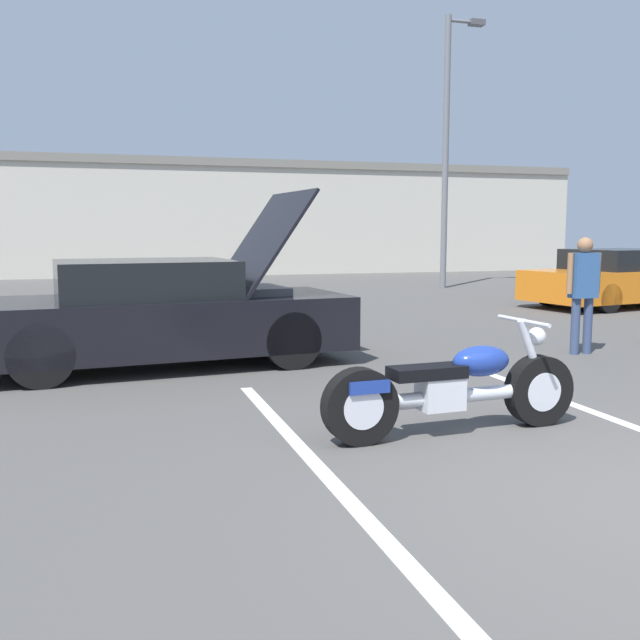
{
  "coord_description": "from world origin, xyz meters",
  "views": [
    {
      "loc": [
        -3.42,
        -3.32,
        1.68
      ],
      "look_at": [
        -1.37,
        3.41,
        0.8
      ],
      "focal_mm": 40.0,
      "sensor_mm": 36.0,
      "label": 1
    }
  ],
  "objects_px": {
    "light_pole": "(448,141)",
    "motorcycle": "(453,389)",
    "spectator_by_show_car": "(583,286)",
    "show_car_hood_open": "(162,314)",
    "parked_car_right_row": "(624,279)"
  },
  "relations": [
    {
      "from": "motorcycle",
      "to": "spectator_by_show_car",
      "type": "bearing_deg",
      "value": 37.57
    },
    {
      "from": "light_pole",
      "to": "show_car_hood_open",
      "type": "xyz_separation_m",
      "value": [
        -9.07,
        -10.21,
        -3.64
      ]
    },
    {
      "from": "light_pole",
      "to": "show_car_hood_open",
      "type": "height_order",
      "value": "light_pole"
    },
    {
      "from": "show_car_hood_open",
      "to": "parked_car_right_row",
      "type": "relative_size",
      "value": 0.95
    },
    {
      "from": "light_pole",
      "to": "motorcycle",
      "type": "bearing_deg",
      "value": -116.56
    },
    {
      "from": "parked_car_right_row",
      "to": "spectator_by_show_car",
      "type": "bearing_deg",
      "value": -143.99
    },
    {
      "from": "motorcycle",
      "to": "parked_car_right_row",
      "type": "bearing_deg",
      "value": 40.75
    },
    {
      "from": "light_pole",
      "to": "show_car_hood_open",
      "type": "bearing_deg",
      "value": -131.63
    },
    {
      "from": "light_pole",
      "to": "motorcycle",
      "type": "xyz_separation_m",
      "value": [
        -7.02,
        -14.03,
        -3.91
      ]
    },
    {
      "from": "light_pole",
      "to": "spectator_by_show_car",
      "type": "distance_m",
      "value": 12.03
    },
    {
      "from": "light_pole",
      "to": "motorcycle",
      "type": "relative_size",
      "value": 3.39
    },
    {
      "from": "spectator_by_show_car",
      "to": "motorcycle",
      "type": "bearing_deg",
      "value": -139.34
    },
    {
      "from": "show_car_hood_open",
      "to": "parked_car_right_row",
      "type": "distance_m",
      "value": 11.38
    },
    {
      "from": "motorcycle",
      "to": "spectator_by_show_car",
      "type": "relative_size",
      "value": 1.44
    },
    {
      "from": "spectator_by_show_car",
      "to": "parked_car_right_row",
      "type": "bearing_deg",
      "value": 45.9
    }
  ]
}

